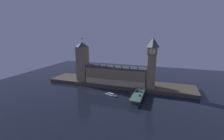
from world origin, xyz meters
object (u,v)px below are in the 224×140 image
object	(u,v)px
car_southbound_lead	(140,95)
pedestrian_far_rail	(136,88)
street_lamp_near	(131,94)
boat_upstream	(111,95)
pedestrian_mid_walk	(143,93)
street_lamp_mid	(143,91)
car_northbound_lead	(137,91)
clock_tower	(152,62)
car_southbound_trail	(141,92)
victoria_tower	(83,61)
street_lamp_far	(136,86)

from	to	relation	value
car_southbound_lead	pedestrian_far_rail	world-z (taller)	pedestrian_far_rail
street_lamp_near	boat_upstream	world-z (taller)	street_lamp_near
pedestrian_mid_walk	pedestrian_far_rail	size ratio (longest dim) A/B	0.98
pedestrian_far_rail	street_lamp_mid	size ratio (longest dim) A/B	0.25
pedestrian_mid_walk	pedestrian_far_rail	bearing A→B (deg)	126.69
car_northbound_lead	pedestrian_far_rail	xyz separation A→B (m)	(-2.66, 10.11, 0.20)
car_southbound_lead	street_lamp_near	size ratio (longest dim) A/B	0.72
car_northbound_lead	street_lamp_near	world-z (taller)	street_lamp_near
car_southbound_lead	street_lamp_mid	xyz separation A→B (m)	(3.06, 6.32, 3.65)
clock_tower	pedestrian_mid_walk	size ratio (longest dim) A/B	41.10
car_southbound_trail	boat_upstream	size ratio (longest dim) A/B	0.24
pedestrian_mid_walk	car_northbound_lead	bearing A→B (deg)	152.36
victoria_tower	pedestrian_far_rail	world-z (taller)	victoria_tower
car_northbound_lead	street_lamp_near	size ratio (longest dim) A/B	0.71
car_southbound_trail	street_lamp_mid	bearing A→B (deg)	-63.94
car_southbound_trail	street_lamp_mid	distance (m)	7.85
victoria_tower	boat_upstream	world-z (taller)	victoria_tower
victoria_tower	street_lamp_far	size ratio (longest dim) A/B	9.24
boat_upstream	street_lamp_far	bearing A→B (deg)	26.86
pedestrian_far_rail	street_lamp_near	world-z (taller)	street_lamp_near
car_southbound_lead	street_lamp_far	distance (m)	22.97
car_southbound_trail	clock_tower	bearing A→B (deg)	71.17
clock_tower	street_lamp_near	distance (m)	58.06
street_lamp_far	victoria_tower	bearing A→B (deg)	167.62
car_southbound_lead	clock_tower	bearing A→B (deg)	77.17
clock_tower	pedestrian_mid_walk	distance (m)	45.41
street_lamp_near	pedestrian_far_rail	bearing A→B (deg)	89.25
boat_upstream	car_southbound_lead	bearing A→B (deg)	-9.24
victoria_tower	pedestrian_mid_walk	distance (m)	107.68
car_southbound_trail	pedestrian_mid_walk	bearing A→B (deg)	-60.06
street_lamp_mid	street_lamp_far	world-z (taller)	street_lamp_far
car_southbound_trail	street_lamp_near	bearing A→B (deg)	-111.78
street_lamp_near	street_lamp_mid	xyz separation A→B (m)	(11.45, 14.72, 0.41)
street_lamp_near	pedestrian_mid_walk	bearing A→B (deg)	55.97
clock_tower	car_northbound_lead	size ratio (longest dim) A/B	15.85
car_northbound_lead	street_lamp_mid	world-z (taller)	street_lamp_mid
street_lamp_far	car_southbound_trail	bearing A→B (deg)	-45.26
car_southbound_lead	boat_upstream	xyz separation A→B (m)	(-37.79, 6.15, -6.60)
street_lamp_mid	street_lamp_far	size ratio (longest dim) A/B	0.95
pedestrian_mid_walk	street_lamp_mid	bearing A→B (deg)	-76.29
car_southbound_lead	car_southbound_trail	xyz separation A→B (m)	(-0.00, 12.58, 0.02)
victoria_tower	street_lamp_near	distance (m)	103.46
car_northbound_lead	street_lamp_near	bearing A→B (deg)	-98.48
street_lamp_near	boat_upstream	xyz separation A→B (m)	(-29.41, 14.55, -9.84)
street_lamp_near	street_lamp_mid	bearing A→B (deg)	52.13
pedestrian_far_rail	street_lamp_far	world-z (taller)	street_lamp_far
clock_tower	pedestrian_far_rail	xyz separation A→B (m)	(-16.61, -15.63, -33.62)
car_southbound_lead	street_lamp_near	bearing A→B (deg)	-134.95
car_southbound_trail	street_lamp_near	xyz separation A→B (m)	(-8.38, -20.98, 3.21)
car_northbound_lead	street_lamp_far	distance (m)	10.14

